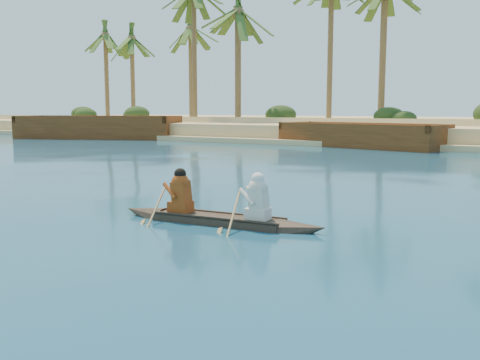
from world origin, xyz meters
The scene contains 3 objects.
canoe centered at (-6.97, -1.09, 0.26)m, with size 4.88×1.09×1.33m.
barge_left centered at (-34.23, 22.00, 0.77)m, with size 13.99×8.84×2.21m.
barge_mid centered at (-12.00, 23.39, 0.63)m, with size 11.34×5.81×1.80m.
Camera 1 is at (-0.72, -10.53, 2.46)m, focal length 40.00 mm.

